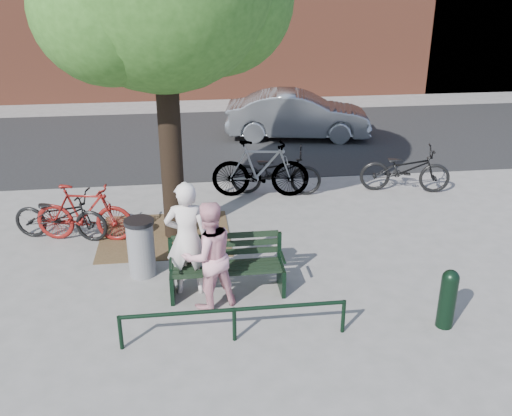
{
  "coord_description": "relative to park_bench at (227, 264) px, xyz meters",
  "views": [
    {
      "loc": [
        -0.52,
        -7.61,
        4.67
      ],
      "look_at": [
        0.57,
        1.0,
        0.99
      ],
      "focal_mm": 40.0,
      "sensor_mm": 36.0,
      "label": 1
    }
  ],
  "objects": [
    {
      "name": "road",
      "position": [
        0.0,
        8.42,
        -0.47
      ],
      "size": [
        40.0,
        7.0,
        0.01
      ],
      "primitive_type": "cube",
      "color": "black",
      "rests_on": "ground"
    },
    {
      "name": "ground",
      "position": [
        0.0,
        -0.08,
        -0.48
      ],
      "size": [
        90.0,
        90.0,
        0.0
      ],
      "primitive_type": "plane",
      "color": "gray",
      "rests_on": "ground"
    },
    {
      "name": "person_right",
      "position": [
        -0.28,
        -0.36,
        0.35
      ],
      "size": [
        0.97,
        0.87,
        1.66
      ],
      "primitive_type": "imported",
      "rotation": [
        0.0,
        0.0,
        3.5
      ],
      "color": "pink",
      "rests_on": "ground"
    },
    {
      "name": "bollard",
      "position": [
        2.96,
        -1.32,
        -0.0
      ],
      "size": [
        0.24,
        0.24,
        0.89
      ],
      "color": "black",
      "rests_on": "ground"
    },
    {
      "name": "bicycle_d",
      "position": [
        1.04,
        3.89,
        0.16
      ],
      "size": [
        2.17,
        0.85,
        1.27
      ],
      "primitive_type": "imported",
      "rotation": [
        0.0,
        0.0,
        1.45
      ],
      "color": "gray",
      "rests_on": "ground"
    },
    {
      "name": "parked_car",
      "position": [
        2.74,
        8.38,
        0.2
      ],
      "size": [
        4.33,
        2.11,
        1.37
      ],
      "primitive_type": "imported",
      "rotation": [
        0.0,
        0.0,
        1.4
      ],
      "color": "gray",
      "rests_on": "ground"
    },
    {
      "name": "guard_railing",
      "position": [
        0.0,
        -1.28,
        -0.08
      ],
      "size": [
        3.06,
        0.06,
        0.51
      ],
      "color": "black",
      "rests_on": "ground"
    },
    {
      "name": "litter_bin",
      "position": [
        -1.33,
        0.7,
        0.02
      ],
      "size": [
        0.48,
        0.48,
        0.98
      ],
      "color": "gray",
      "rests_on": "ground"
    },
    {
      "name": "person_left",
      "position": [
        -0.58,
        0.07,
        0.43
      ],
      "size": [
        0.7,
        0.49,
        1.82
      ],
      "primitive_type": "imported",
      "rotation": [
        0.0,
        0.0,
        3.05
      ],
      "color": "silver",
      "rests_on": "ground"
    },
    {
      "name": "bicycle_c",
      "position": [
        1.4,
        3.99,
        0.04
      ],
      "size": [
        2.09,
        1.06,
        1.05
      ],
      "primitive_type": "imported",
      "rotation": [
        0.0,
        0.0,
        1.38
      ],
      "color": "black",
      "rests_on": "ground"
    },
    {
      "name": "bicycle_a",
      "position": [
        -2.88,
        2.24,
        -0.01
      ],
      "size": [
        1.89,
        1.07,
        0.94
      ],
      "primitive_type": "imported",
      "rotation": [
        0.0,
        0.0,
        1.3
      ],
      "color": "black",
      "rests_on": "ground"
    },
    {
      "name": "bicycle_b",
      "position": [
        -2.43,
        2.12,
        0.06
      ],
      "size": [
        1.87,
        0.84,
        1.09
      ],
      "primitive_type": "imported",
      "rotation": [
        0.0,
        0.0,
        1.38
      ],
      "color": "#63110E",
      "rests_on": "ground"
    },
    {
      "name": "bicycle_e",
      "position": [
        4.28,
        3.8,
        0.04
      ],
      "size": [
        2.08,
        1.11,
        1.04
      ],
      "primitive_type": "imported",
      "rotation": [
        0.0,
        0.0,
        1.35
      ],
      "color": "black",
      "rests_on": "ground"
    },
    {
      "name": "dirt_pit",
      "position": [
        -1.0,
        2.12,
        -0.47
      ],
      "size": [
        2.4,
        2.0,
        0.02
      ],
      "primitive_type": "cube",
      "color": "brown",
      "rests_on": "ground"
    },
    {
      "name": "park_bench",
      "position": [
        0.0,
        0.0,
        0.0
      ],
      "size": [
        1.74,
        0.54,
        0.97
      ],
      "color": "black",
      "rests_on": "ground"
    }
  ]
}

